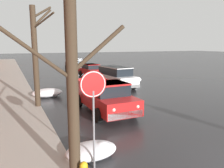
{
  "coord_description": "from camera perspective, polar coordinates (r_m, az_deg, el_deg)",
  "views": [
    {
      "loc": [
        -6.01,
        -3.21,
        3.66
      ],
      "look_at": [
        -0.22,
        9.1,
        1.24
      ],
      "focal_mm": 35.43,
      "sensor_mm": 36.0,
      "label": 1
    }
  ],
  "objects": [
    {
      "name": "suv_white_parked_kerbside_close",
      "position": [
        19.06,
        0.81,
        2.03
      ],
      "size": [
        2.25,
        4.86,
        1.82
      ],
      "color": "silver",
      "rests_on": "ground"
    },
    {
      "name": "sedan_red_parked_kerbside_mid",
      "position": [
        26.16,
        -5.41,
        3.66
      ],
      "size": [
        2.17,
        4.14,
        1.42
      ],
      "color": "red",
      "rests_on": "ground"
    },
    {
      "name": "pickup_truck_red_approaching_near_lane",
      "position": [
        12.05,
        -1.88,
        -3.26
      ],
      "size": [
        2.15,
        5.13,
        1.76
      ],
      "color": "red",
      "rests_on": "ground"
    },
    {
      "name": "snow_bank_along_left_kerb",
      "position": [
        21.17,
        4.55,
        0.99
      ],
      "size": [
        2.59,
        1.46,
        0.66
      ],
      "color": "white",
      "rests_on": "ground"
    },
    {
      "name": "bare_tree_second_along_sidewalk",
      "position": [
        13.31,
        -19.0,
        7.34
      ],
      "size": [
        1.36,
        2.61,
        5.94
      ],
      "color": "#382B1E",
      "rests_on": "ground"
    },
    {
      "name": "bare_tree_at_the_corner",
      "position": [
        5.56,
        -10.47,
        3.33
      ],
      "size": [
        3.47,
        1.8,
        5.84
      ],
      "color": "#382B1E",
      "rests_on": "ground"
    },
    {
      "name": "snow_bank_mid_block_left",
      "position": [
        7.59,
        -4.93,
        -16.71
      ],
      "size": [
        1.72,
        1.13,
        0.52
      ],
      "color": "white",
      "rests_on": "ground"
    },
    {
      "name": "stop_sign_at_corner",
      "position": [
        6.24,
        -4.86,
        -2.59
      ],
      "size": [
        0.76,
        0.07,
        2.96
      ],
      "color": "slate",
      "rests_on": "ground"
    },
    {
      "name": "left_sidewalk_slab",
      "position": [
        21.51,
        -25.1,
        -0.5
      ],
      "size": [
        3.32,
        80.0,
        0.13
      ],
      "primitive_type": "cube",
      "color": "#A8A399",
      "rests_on": "ground"
    },
    {
      "name": "snow_bank_near_corner_left",
      "position": [
        16.4,
        -16.32,
        -2.19
      ],
      "size": [
        2.12,
        1.5,
        0.59
      ],
      "color": "white",
      "rests_on": "ground"
    },
    {
      "name": "suv_grey_parked_far_down_block",
      "position": [
        32.52,
        -9.72,
        5.24
      ],
      "size": [
        2.26,
        4.84,
        1.82
      ],
      "color": "slate",
      "rests_on": "ground"
    }
  ]
}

